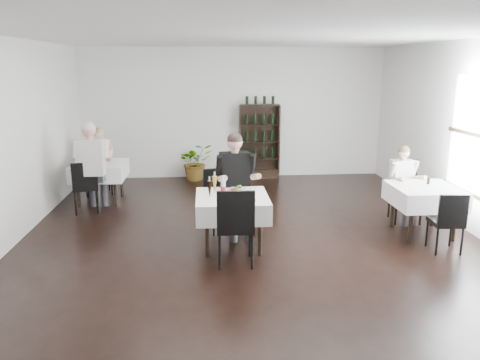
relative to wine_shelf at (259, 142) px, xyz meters
name	(u,v)px	position (x,y,z in m)	size (l,w,h in m)	color
room_shell	(253,145)	(-0.60, -4.31, 0.65)	(9.00, 9.00, 9.00)	black
wine_shelf	(259,142)	(0.00, 0.00, 0.00)	(0.90, 0.28, 1.75)	black
main_table	(232,206)	(-0.90, -4.31, -0.23)	(1.03, 1.03, 0.77)	black
left_table	(100,171)	(-3.30, -1.81, -0.23)	(0.98, 0.98, 0.77)	black
right_table	(424,196)	(2.10, -4.01, -0.23)	(0.98, 0.98, 0.77)	black
potted_tree	(196,162)	(-1.49, -0.11, -0.42)	(0.77, 0.66, 0.85)	#245B1F
main_chair_far	(220,195)	(-1.06, -3.53, -0.29)	(0.56, 0.57, 0.98)	black
main_chair_near	(235,222)	(-0.90, -4.99, -0.24)	(0.50, 0.50, 1.06)	black
left_chair_far	(98,165)	(-3.46, -1.14, -0.25)	(0.60, 0.60, 1.04)	black
left_chair_near	(85,184)	(-3.41, -2.50, -0.30)	(0.53, 0.54, 0.95)	black
right_chair_far	(405,186)	(2.10, -3.29, -0.26)	(0.52, 0.52, 1.03)	black
right_chair_near	(448,219)	(2.10, -4.78, -0.34)	(0.43, 0.43, 0.88)	black
diner_main	(236,177)	(-0.81, -3.81, 0.08)	(0.65, 0.67, 1.60)	#3E3E45
diner_left_far	(100,156)	(-3.40, -1.24, -0.05)	(0.53, 0.54, 1.37)	#3E3E45
diner_left_near	(92,160)	(-3.28, -2.42, 0.11)	(0.62, 0.61, 1.64)	#3E3E45
diner_right_far	(404,178)	(2.04, -3.36, -0.10)	(0.53, 0.55, 1.29)	#3E3E45
plate_far	(237,189)	(-0.81, -4.03, -0.06)	(0.32, 0.32, 0.08)	white
plate_near	(230,199)	(-0.94, -4.52, -0.06)	(0.25, 0.25, 0.08)	white
pilsner_dark	(210,189)	(-1.22, -4.41, 0.05)	(0.07, 0.07, 0.31)	black
pilsner_lager	(215,185)	(-1.14, -4.22, 0.06)	(0.08, 0.08, 0.34)	gold
coke_bottle	(223,187)	(-1.02, -4.26, 0.04)	(0.07, 0.07, 0.29)	silver
napkin_cutlery	(249,200)	(-0.68, -4.54, -0.07)	(0.19, 0.19, 0.02)	black
pepper_mill	(428,181)	(2.21, -3.87, -0.02)	(0.04, 0.04, 0.11)	black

